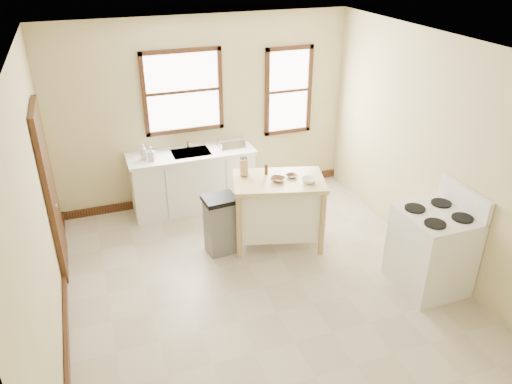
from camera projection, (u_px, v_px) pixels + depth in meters
The scene contains 23 objects.
floor at pixel (262, 287), 5.99m from camera, with size 5.00×5.00×0.00m, color #B9AB93.
ceiling at pixel (263, 49), 4.70m from camera, with size 5.00×5.00×0.00m, color white.
wall_back at pixel (204, 112), 7.43m from camera, with size 4.50×0.04×2.80m, color beige.
wall_left at pixel (38, 218), 4.67m from camera, with size 0.04×5.00×2.80m, color beige.
wall_right at pixel (437, 154), 6.02m from camera, with size 0.04×5.00×2.80m, color beige.
window_main at pixel (183, 92), 7.16m from camera, with size 1.17×0.06×1.22m, color #36170E, non-canonical shape.
window_side at pixel (288, 91), 7.73m from camera, with size 0.77×0.06×1.37m, color #36170E, non-canonical shape.
door_left at pixel (50, 191), 5.92m from camera, with size 0.06×0.90×2.10m, color #36170E.
baseboard_back at pixel (208, 193), 8.02m from camera, with size 4.50×0.04×0.12m, color #36170E.
baseboard_left at pixel (66, 327), 5.29m from camera, with size 0.04×5.00×0.12m, color #36170E.
sink_counter at pixel (193, 180), 7.52m from camera, with size 1.86×0.62×0.92m, color silver, non-canonical shape.
faucet at pixel (188, 141), 7.41m from camera, with size 0.03×0.03×0.22m, color silver.
soap_bottle_a at pixel (144, 152), 7.03m from camera, with size 0.09×0.09×0.23m, color #B2B2B2.
soap_bottle_b at pixel (151, 154), 7.01m from camera, with size 0.09×0.09×0.20m, color #B2B2B2.
dish_rack at pixel (231, 143), 7.49m from camera, with size 0.40×0.30×0.10m, color silver, non-canonical shape.
kitchen_island at pixel (278, 212), 6.64m from camera, with size 1.17×0.74×0.96m, color #D1B57B, non-canonical shape.
knife_block at pixel (244, 168), 6.48m from camera, with size 0.10×0.10×0.20m, color tan, non-canonical shape.
pepper_grinder at pixel (266, 169), 6.51m from camera, with size 0.04×0.04×0.15m, color #452712.
bowl_a at pixel (278, 179), 6.36m from camera, with size 0.18×0.18×0.05m, color brown.
bowl_b at pixel (292, 176), 6.46m from camera, with size 0.15×0.15×0.04m, color brown.
bowl_c at pixel (309, 180), 6.32m from camera, with size 0.18×0.18×0.06m, color white.
trash_bin at pixel (221, 225), 6.49m from camera, with size 0.41×0.35×0.80m, color #61615E, non-canonical shape.
gas_stove at pixel (433, 240), 5.75m from camera, with size 0.78×0.80×1.25m, color white, non-canonical shape.
Camera 1 is at (-1.69, -4.48, 3.77)m, focal length 35.00 mm.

